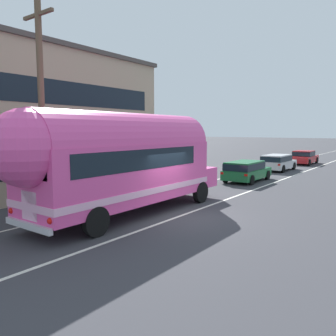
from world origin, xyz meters
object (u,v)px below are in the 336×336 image
object	(u,v)px
car_lead	(246,170)
car_third	(304,157)
utility_pole	(42,104)
painted_bus	(120,159)
car_second	(277,161)

from	to	relation	value
car_lead	car_third	world-z (taller)	same
utility_pole	car_third	bearing A→B (deg)	85.39
utility_pole	car_lead	bearing A→B (deg)	79.91
utility_pole	car_lead	distance (m)	14.32
painted_bus	car_third	size ratio (longest dim) A/B	2.43
utility_pole	car_lead	xyz separation A→B (m)	(2.43, 13.64, -3.63)
utility_pole	painted_bus	xyz separation A→B (m)	(2.30, 1.83, -2.12)
painted_bus	car_lead	distance (m)	11.91
car_second	utility_pole	bearing A→B (deg)	-95.57
painted_bus	car_second	bearing A→B (deg)	90.74
car_lead	car_second	size ratio (longest dim) A/B	1.03
painted_bus	utility_pole	bearing A→B (deg)	-141.50
utility_pole	painted_bus	world-z (taller)	utility_pole
car_second	car_lead	bearing A→B (deg)	-87.08
car_lead	utility_pole	bearing A→B (deg)	-100.09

